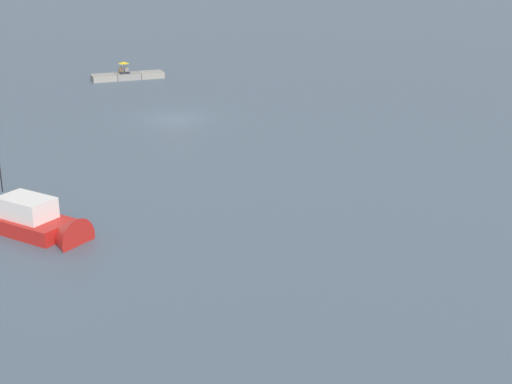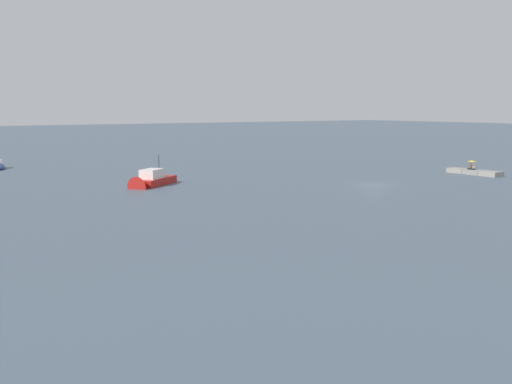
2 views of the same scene
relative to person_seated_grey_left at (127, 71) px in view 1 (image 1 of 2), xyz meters
The scene contains 6 objects.
ground_plane 17.96m from the person_seated_grey_left, 90.25° to the left, with size 500.00×500.00×0.00m, color #475666.
seawall_pier 0.56m from the person_seated_grey_left, 156.64° to the right, with size 7.17×1.88×0.61m.
person_seated_grey_left is the anchor object (origin of this frame).
person_seated_brown_right 0.56m from the person_seated_grey_left, ahead, with size 0.48×0.66×0.73m.
umbrella_open_yellow 0.89m from the person_seated_grey_left, ahead, with size 1.10×1.10×1.25m.
motorboat_red_far 40.72m from the person_seated_grey_left, 71.67° to the left, with size 6.12×7.10×4.06m.
Camera 1 is at (15.20, 56.98, 14.24)m, focal length 53.00 mm.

